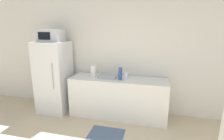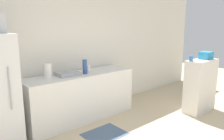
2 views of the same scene
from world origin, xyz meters
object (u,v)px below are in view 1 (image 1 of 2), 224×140
(bottle_tall, at_px, (120,74))
(refrigerator, at_px, (54,77))
(paper_towel_roll, at_px, (93,71))
(microwave, at_px, (51,36))
(bottle_short, at_px, (126,76))

(bottle_tall, bearing_deg, refrigerator, 179.80)
(refrigerator, distance_m, paper_towel_roll, 0.94)
(microwave, bearing_deg, paper_towel_roll, 8.20)
(microwave, height_order, bottle_short, microwave)
(bottle_tall, bearing_deg, bottle_short, 27.81)
(refrigerator, xyz_separation_m, bottle_tall, (1.55, -0.01, 0.18))
(bottle_tall, xyz_separation_m, bottle_short, (0.11, 0.06, -0.06))
(refrigerator, height_order, bottle_tall, refrigerator)
(refrigerator, height_order, microwave, microwave)
(refrigerator, relative_size, paper_towel_roll, 6.61)
(bottle_short, height_order, paper_towel_roll, paper_towel_roll)
(refrigerator, distance_m, microwave, 0.94)
(microwave, bearing_deg, refrigerator, 68.74)
(bottle_short, xyz_separation_m, paper_towel_roll, (-0.74, 0.08, 0.05))
(refrigerator, bearing_deg, bottle_tall, -0.20)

